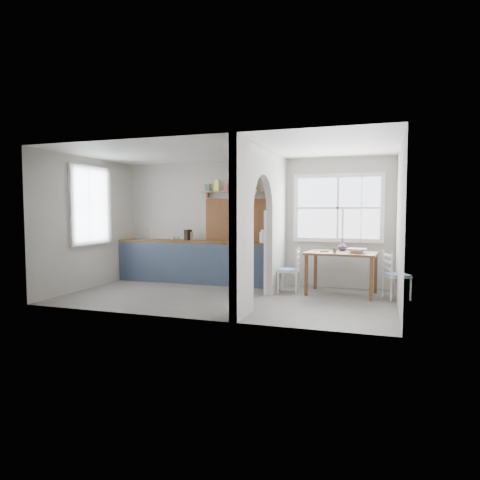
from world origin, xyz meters
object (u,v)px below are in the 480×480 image
(dining_table, at_px, (341,273))
(kettle, at_px, (263,236))
(chair_right, at_px, (397,275))
(chair_left, at_px, (289,270))
(vase, at_px, (342,246))

(dining_table, distance_m, kettle, 1.71)
(dining_table, bearing_deg, chair_right, -0.48)
(chair_left, relative_size, vase, 4.90)
(dining_table, relative_size, chair_right, 1.49)
(chair_right, bearing_deg, dining_table, 61.67)
(chair_left, distance_m, kettle, 0.90)
(chair_left, height_order, chair_right, chair_right)
(dining_table, relative_size, kettle, 4.78)
(kettle, bearing_deg, chair_right, 7.56)
(dining_table, xyz_separation_m, chair_right, (0.96, -0.09, 0.03))
(kettle, relative_size, vase, 1.53)
(kettle, distance_m, vase, 1.56)
(kettle, height_order, vase, kettle)
(dining_table, height_order, chair_right, chair_right)
(kettle, bearing_deg, dining_table, 5.98)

